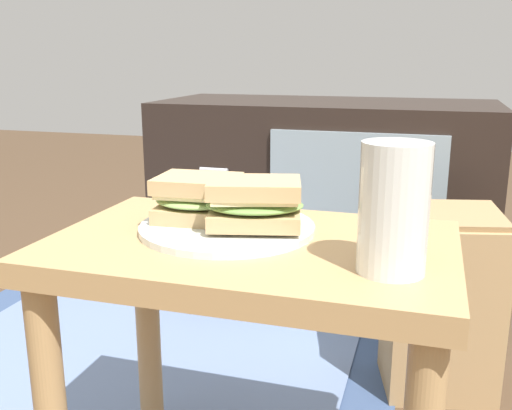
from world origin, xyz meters
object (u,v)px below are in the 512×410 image
sandwich_front (198,198)px  paper_bag (441,303)px  tv_cabinet (324,199)px  sandwich_back (258,203)px  plate (227,228)px  beer_glass (394,211)px

sandwich_front → paper_bag: 0.65m
paper_bag → tv_cabinet: bearing=125.7°
sandwich_back → paper_bag: size_ratio=0.39×
plate → sandwich_back: bearing=-13.3°
tv_cabinet → sandwich_back: size_ratio=6.09×
plate → sandwich_front: sandwich_front is taller
tv_cabinet → beer_glass: bearing=-75.6°
tv_cabinet → plate: size_ratio=3.75×
sandwich_front → tv_cabinet: bearing=88.2°
tv_cabinet → beer_glass: (0.26, -1.02, 0.24)m
tv_cabinet → plate: (0.02, -0.92, 0.17)m
beer_glass → sandwich_front: bearing=159.0°
tv_cabinet → beer_glass: beer_glass is taller
sandwich_front → beer_glass: size_ratio=0.88×
sandwich_back → paper_bag: sandwich_back is taller
tv_cabinet → plate: tv_cabinet is taller
sandwich_back → tv_cabinet: bearing=94.3°
sandwich_front → sandwich_back: sandwich_back is taller
beer_glass → plate: bearing=157.5°
plate → paper_bag: size_ratio=0.63×
paper_bag → sandwich_front: bearing=-130.8°
tv_cabinet → sandwich_front: (-0.03, -0.91, 0.21)m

